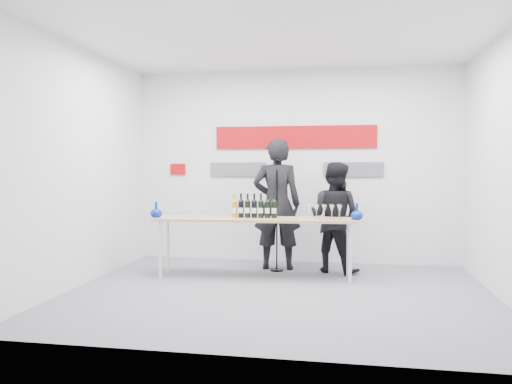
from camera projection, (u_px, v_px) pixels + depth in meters
ground at (278, 293)px, 5.90m from camera, size 5.00×5.00×0.00m
back_wall at (295, 166)px, 7.78m from camera, size 5.00×0.04×3.00m
signage at (291, 146)px, 7.75m from camera, size 3.38×0.02×0.79m
tasting_table at (255, 222)px, 6.69m from camera, size 2.72×0.71×0.81m
wine_bottles at (254, 206)px, 6.71m from camera, size 0.62×0.11×0.33m
decanter_left at (156, 209)px, 6.77m from camera, size 0.16×0.16×0.21m
decanter_right at (357, 211)px, 6.48m from camera, size 0.16×0.16×0.21m
glasses_left at (194, 211)px, 6.75m from camera, size 0.27×0.23×0.18m
glasses_right at (324, 212)px, 6.58m from camera, size 0.47×0.25×0.18m
presenter_left at (277, 204)px, 7.25m from camera, size 0.73×0.51×1.90m
presenter_right at (334, 217)px, 7.04m from camera, size 0.93×0.85×1.56m
mic_stand at (277, 237)px, 7.13m from camera, size 0.19×0.19×1.61m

